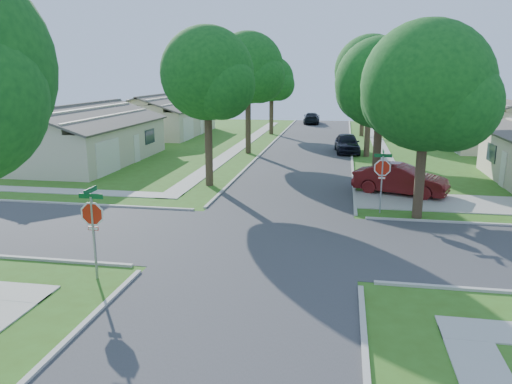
{
  "coord_description": "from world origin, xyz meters",
  "views": [
    {
      "loc": [
        2.87,
        -18.44,
        6.43
      ],
      "look_at": [
        -0.59,
        1.29,
        1.6
      ],
      "focal_mm": 35.0,
      "sensor_mm": 36.0,
      "label": 1
    }
  ],
  "objects": [
    {
      "name": "ground",
      "position": [
        0.0,
        0.0,
        0.0
      ],
      "size": [
        100.0,
        100.0,
        0.0
      ],
      "primitive_type": "plane",
      "color": "#375F19",
      "rests_on": "ground"
    },
    {
      "name": "road_ns",
      "position": [
        0.0,
        0.0,
        0.0
      ],
      "size": [
        7.0,
        100.0,
        0.02
      ],
      "primitive_type": "cube",
      "color": "#333335",
      "rests_on": "ground"
    },
    {
      "name": "sidewalk_ne",
      "position": [
        6.1,
        26.0,
        0.02
      ],
      "size": [
        1.2,
        40.0,
        0.04
      ],
      "primitive_type": "cube",
      "color": "#9E9B91",
      "rests_on": "ground"
    },
    {
      "name": "sidewalk_nw",
      "position": [
        -6.1,
        26.0,
        0.02
      ],
      "size": [
        1.2,
        40.0,
        0.04
      ],
      "primitive_type": "cube",
      "color": "#9E9B91",
      "rests_on": "ground"
    },
    {
      "name": "driveway",
      "position": [
        7.9,
        7.1,
        0.03
      ],
      "size": [
        8.8,
        3.6,
        0.05
      ],
      "primitive_type": "cube",
      "color": "#9E9B91",
      "rests_on": "ground"
    },
    {
      "name": "stop_sign_sw",
      "position": [
        -4.7,
        -4.7,
        2.03
      ],
      "size": [
        1.05,
        0.8,
        2.98
      ],
      "color": "gray",
      "rests_on": "ground"
    },
    {
      "name": "stop_sign_ne",
      "position": [
        4.7,
        4.7,
        2.03
      ],
      "size": [
        1.05,
        0.8,
        2.98
      ],
      "color": "gray",
      "rests_on": "ground"
    },
    {
      "name": "tree_e_near",
      "position": [
        4.75,
        9.01,
        5.64
      ],
      "size": [
        4.97,
        4.8,
        8.28
      ],
      "color": "#38281C",
      "rests_on": "ground"
    },
    {
      "name": "tree_e_mid",
      "position": [
        4.76,
        21.01,
        6.25
      ],
      "size": [
        5.59,
        5.4,
        9.21
      ],
      "color": "#38281C",
      "rests_on": "ground"
    },
    {
      "name": "tree_e_far",
      "position": [
        4.75,
        34.01,
        5.98
      ],
      "size": [
        5.17,
        5.0,
        8.72
      ],
      "color": "#38281C",
      "rests_on": "ground"
    },
    {
      "name": "tree_w_near",
      "position": [
        -4.64,
        9.01,
        6.12
      ],
      "size": [
        5.38,
        5.2,
        8.97
      ],
      "color": "#38281C",
      "rests_on": "ground"
    },
    {
      "name": "tree_w_mid",
      "position": [
        -4.64,
        21.01,
        6.49
      ],
      "size": [
        5.8,
        5.6,
        9.56
      ],
      "color": "#38281C",
      "rests_on": "ground"
    },
    {
      "name": "tree_w_far",
      "position": [
        -4.65,
        34.01,
        5.51
      ],
      "size": [
        4.76,
        4.6,
        8.04
      ],
      "color": "#38281C",
      "rests_on": "ground"
    },
    {
      "name": "tree_ne_corner",
      "position": [
        6.36,
        4.21,
        5.59
      ],
      "size": [
        5.8,
        5.6,
        8.66
      ],
      "color": "#38281C",
      "rests_on": "ground"
    },
    {
      "name": "house_ne_far",
      "position": [
        15.99,
        29.0,
        1.52
      ],
      "size": [
        8.42,
        13.6,
        4.23
      ],
      "color": "beige",
      "rests_on": "ground"
    },
    {
      "name": "house_nw_near",
      "position": [
        -15.99,
        15.0,
        1.52
      ],
      "size": [
        8.42,
        13.6,
        4.23
      ],
      "color": "beige",
      "rests_on": "ground"
    },
    {
      "name": "house_nw_far",
      "position": [
        -15.99,
        32.0,
        1.52
      ],
      "size": [
        8.42,
        13.6,
        4.23
      ],
      "color": "beige",
      "rests_on": "ground"
    },
    {
      "name": "car_driveway",
      "position": [
        6.0,
        8.7,
        0.81
      ],
      "size": [
        5.22,
        3.29,
        1.62
      ],
      "primitive_type": "imported",
      "rotation": [
        0.0,
        0.0,
        1.22
      ],
      "color": "#541112",
      "rests_on": "ground"
    },
    {
      "name": "car_curb_east",
      "position": [
        3.2,
        22.69,
        0.79
      ],
      "size": [
        2.25,
        4.76,
        1.57
      ],
      "primitive_type": "imported",
      "rotation": [
        0.0,
        0.0,
        0.09
      ],
      "color": "black",
      "rests_on": "ground"
    },
    {
      "name": "car_curb_west",
      "position": [
        -1.2,
        45.68,
        0.71
      ],
      "size": [
        2.18,
        4.95,
        1.42
      ],
      "primitive_type": "imported",
      "rotation": [
        0.0,
        0.0,
        3.18
      ],
      "color": "black",
      "rests_on": "ground"
    }
  ]
}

